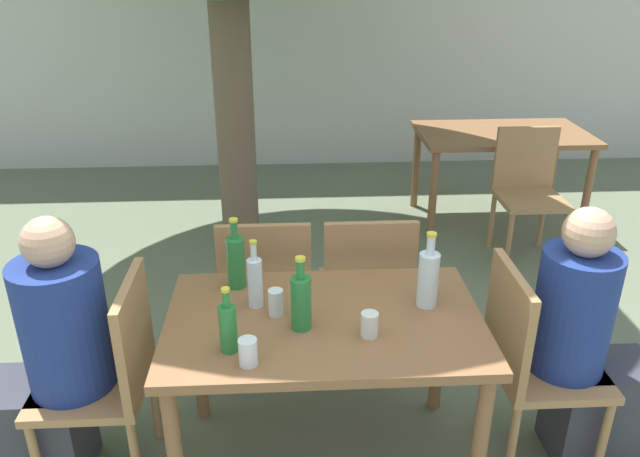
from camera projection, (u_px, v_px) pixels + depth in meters
The scene contains 18 objects.
cafe_building_wall at pixel (297, 23), 5.96m from camera, with size 10.00×0.08×2.80m.
dining_table_front at pixel (324, 338), 2.49m from camera, with size 1.25×0.78×0.75m.
dining_table_back at pixel (502, 143), 4.93m from camera, with size 1.32×0.78×0.75m.
patio_chair_0 at pixel (111, 370), 2.50m from camera, with size 0.44×0.44×0.93m.
patio_chair_1 at pixel (530, 356), 2.59m from camera, with size 0.44×0.44×0.93m.
patio_chair_2 at pixel (266, 288), 3.10m from camera, with size 0.44×0.44×0.93m.
patio_chair_3 at pixel (366, 285), 3.12m from camera, with size 0.44×0.44×0.93m.
patio_chair_4 at pixel (528, 186), 4.41m from camera, with size 0.44×0.44×0.93m.
person_seated_0 at pixel (50, 371), 2.49m from camera, with size 0.57×0.33×1.20m.
person_seated_1 at pixel (587, 355), 2.60m from camera, with size 0.56×0.31×1.19m.
green_bottle_0 at pixel (228, 327), 2.22m from camera, with size 0.07×0.07×0.26m.
water_bottle_1 at pixel (255, 281), 2.49m from camera, with size 0.06×0.06×0.29m.
water_bottle_2 at pixel (428, 278), 2.49m from camera, with size 0.08×0.08×0.32m.
green_bottle_3 at pixel (301, 301), 2.35m from camera, with size 0.08×0.08×0.30m.
green_bottle_4 at pixel (236, 261), 2.63m from camera, with size 0.08×0.08×0.32m.
drinking_glass_0 at pixel (369, 324), 2.32m from camera, with size 0.07×0.07×0.10m.
drinking_glass_1 at pixel (248, 352), 2.16m from camera, with size 0.07×0.07×0.10m.
drinking_glass_2 at pixel (276, 302), 2.46m from camera, with size 0.06×0.06×0.11m.
Camera 1 is at (-0.13, -2.08, 2.09)m, focal length 35.00 mm.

